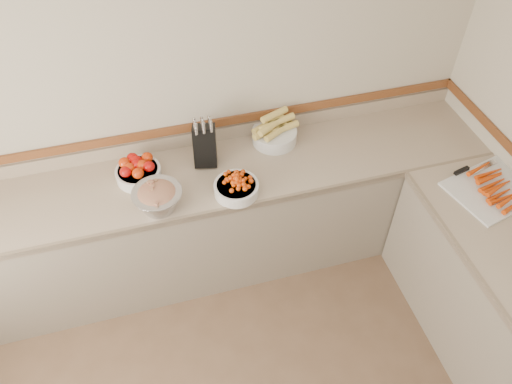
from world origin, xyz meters
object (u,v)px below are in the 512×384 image
object	(u,v)px
knife_block	(205,145)
rhubarb_bowl	(158,198)
tomato_bowl	(138,170)
cherry_tomato_bowl	(236,187)
cutting_board	(494,188)
corn_bowl	(274,132)

from	to	relation	value
knife_block	rhubarb_bowl	xyz separation A→B (m)	(-0.35, -0.33, -0.06)
tomato_bowl	cherry_tomato_bowl	bearing A→B (deg)	-27.38
cherry_tomato_bowl	cutting_board	distance (m)	1.59
tomato_bowl	cutting_board	xyz separation A→B (m)	(2.10, -0.70, -0.04)
tomato_bowl	knife_block	bearing A→B (deg)	4.80
knife_block	cherry_tomato_bowl	size ratio (longest dim) A/B	1.26
cherry_tomato_bowl	cutting_board	xyz separation A→B (m)	(1.54, -0.41, -0.03)
corn_bowl	cherry_tomato_bowl	bearing A→B (deg)	-132.19
knife_block	tomato_bowl	xyz separation A→B (m)	(-0.44, -0.04, -0.08)
cherry_tomato_bowl	cutting_board	size ratio (longest dim) A/B	0.46
cherry_tomato_bowl	corn_bowl	world-z (taller)	corn_bowl
cherry_tomato_bowl	knife_block	bearing A→B (deg)	110.36
cherry_tomato_bowl	rhubarb_bowl	xyz separation A→B (m)	(-0.48, -0.00, 0.04)
tomato_bowl	rhubarb_bowl	distance (m)	0.31
rhubarb_bowl	cutting_board	distance (m)	2.06
corn_bowl	rhubarb_bowl	xyz separation A→B (m)	(-0.84, -0.41, 0.01)
corn_bowl	rhubarb_bowl	bearing A→B (deg)	-154.28
tomato_bowl	cutting_board	world-z (taller)	tomato_bowl
corn_bowl	cutting_board	xyz separation A→B (m)	(1.17, -0.82, -0.05)
knife_block	cherry_tomato_bowl	distance (m)	0.36
tomato_bowl	rhubarb_bowl	xyz separation A→B (m)	(0.09, -0.29, 0.02)
knife_block	cutting_board	xyz separation A→B (m)	(1.66, -0.74, -0.12)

